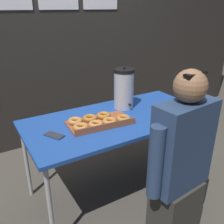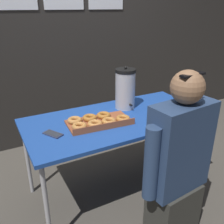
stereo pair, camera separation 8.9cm
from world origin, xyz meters
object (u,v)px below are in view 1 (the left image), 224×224
(donut_box, at_px, (98,121))
(person_seated, at_px, (180,165))
(coffee_urn, at_px, (124,89))
(cell_phone, at_px, (54,135))

(donut_box, bearing_deg, person_seated, -58.57)
(donut_box, xyz_separation_m, person_seated, (0.30, -0.59, -0.16))
(donut_box, xyz_separation_m, coffee_urn, (0.36, 0.19, 0.15))
(coffee_urn, bearing_deg, person_seated, -94.33)
(donut_box, relative_size, coffee_urn, 1.36)
(coffee_urn, height_order, person_seated, person_seated)
(donut_box, bearing_deg, cell_phone, -173.95)
(donut_box, relative_size, person_seated, 0.41)
(coffee_urn, height_order, cell_phone, coffee_urn)
(coffee_urn, relative_size, person_seated, 0.30)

